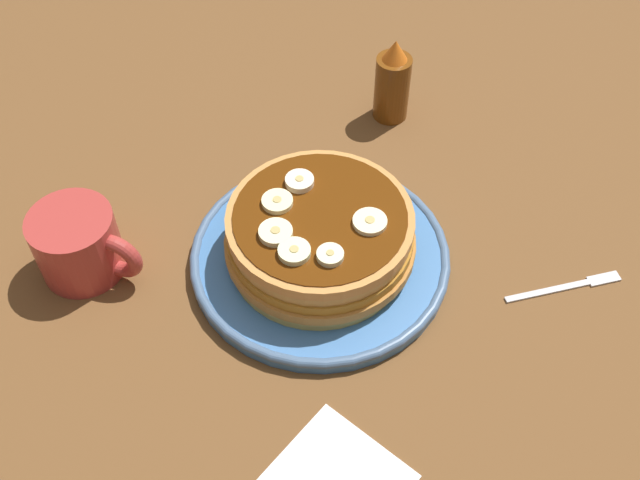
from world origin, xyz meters
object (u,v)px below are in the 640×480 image
object	(u,v)px
banana_slice_3	(330,256)
coffee_mug	(80,244)
syrup_bottle	(391,83)
banana_slice_0	(278,201)
banana_slice_2	(276,233)
banana_slice_1	(300,182)
fork	(570,285)
pancake_stack	(319,236)
banana_slice_5	(294,252)
banana_slice_4	(370,222)
plate	(320,256)

from	to	relation	value
banana_slice_3	coffee_mug	bearing A→B (deg)	-169.95
coffee_mug	syrup_bottle	size ratio (longest dim) A/B	1.07
banana_slice_0	syrup_bottle	xyz separation A→B (cm)	(4.50, 25.68, -2.86)
banana_slice_3	banana_slice_2	bearing A→B (deg)	172.40
banana_slice_1	coffee_mug	xyz separation A→B (cm)	(-19.67, -12.75, -4.04)
syrup_bottle	fork	bearing A→B (deg)	-36.98
pancake_stack	banana_slice_5	distance (cm)	6.29
banana_slice_2	banana_slice_4	bearing A→B (deg)	29.32
banana_slice_1	syrup_bottle	size ratio (longest dim) A/B	0.27
banana_slice_3	fork	xyz separation A→B (cm)	(23.18, 10.82, -7.71)
banana_slice_0	coffee_mug	distance (cm)	21.19
plate	banana_slice_4	bearing A→B (deg)	7.92
banana_slice_4	coffee_mug	bearing A→B (deg)	-160.43
banana_slice_2	coffee_mug	size ratio (longest dim) A/B	0.28
banana_slice_1	coffee_mug	bearing A→B (deg)	-147.05
banana_slice_1	banana_slice_3	bearing A→B (deg)	-52.08
banana_slice_1	coffee_mug	size ratio (longest dim) A/B	0.25
plate	banana_slice_2	distance (cm)	8.62
banana_slice_0	banana_slice_3	xyz separation A→B (cm)	(7.45, -4.81, 0.05)
banana_slice_3	banana_slice_4	xyz separation A→B (cm)	(2.25, 5.43, -0.07)
banana_slice_2	fork	world-z (taller)	banana_slice_2
banana_slice_2	banana_slice_5	size ratio (longest dim) A/B	1.06
banana_slice_2	banana_slice_3	world-z (taller)	same
banana_slice_3	banana_slice_4	size ratio (longest dim) A/B	0.77
banana_slice_2	banana_slice_4	world-z (taller)	banana_slice_2
banana_slice_2	banana_slice_5	bearing A→B (deg)	-31.24
fork	banana_slice_3	bearing A→B (deg)	-154.97
banana_slice_0	fork	bearing A→B (deg)	11.11
plate	banana_slice_3	xyz separation A→B (cm)	(2.80, -4.73, 6.96)
pancake_stack	banana_slice_5	world-z (taller)	banana_slice_5
syrup_bottle	banana_slice_3	bearing A→B (deg)	-84.48
pancake_stack	fork	size ratio (longest dim) A/B	1.83
banana_slice_1	fork	xyz separation A→B (cm)	(29.52, 2.69, -7.74)
banana_slice_0	banana_slice_1	world-z (taller)	banana_slice_1
banana_slice_0	banana_slice_3	world-z (taller)	same
coffee_mug	syrup_bottle	bearing A→B (deg)	56.70
banana_slice_1	fork	world-z (taller)	banana_slice_1
plate	pancake_stack	xyz separation A→B (cm)	(-0.07, -0.21, 3.61)
banana_slice_5	coffee_mug	xyz separation A→B (cm)	(-22.60, -3.83, -4.02)
plate	banana_slice_5	size ratio (longest dim) A/B	8.70
banana_slice_5	syrup_bottle	distance (cm)	31.41
banana_slice_5	fork	distance (cm)	30.01
banana_slice_0	syrup_bottle	size ratio (longest dim) A/B	0.29
fork	banana_slice_0	bearing A→B (deg)	-168.89
banana_slice_1	syrup_bottle	bearing A→B (deg)	81.37
plate	banana_slice_3	bearing A→B (deg)	-59.41
banana_slice_2	plate	bearing A→B (deg)	50.81
fork	banana_slice_2	bearing A→B (deg)	-161.04
banana_slice_3	syrup_bottle	size ratio (longest dim) A/B	0.24
banana_slice_5	plate	bearing A→B (deg)	83.74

